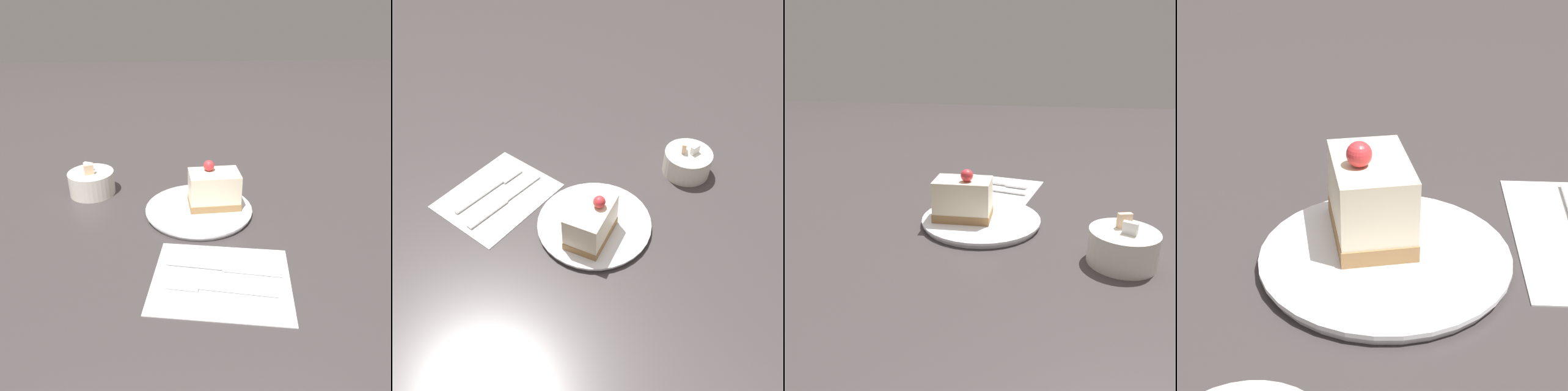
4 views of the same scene
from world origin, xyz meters
The scene contains 7 objects.
ground_plane centered at (0.00, 0.00, 0.00)m, with size 4.00×4.00×0.00m, color #383333.
plate centered at (0.01, 0.02, 0.01)m, with size 0.21×0.21×0.01m.
cake_slice centered at (0.02, -0.01, 0.05)m, with size 0.07×0.10×0.09m.
napkin centered at (-0.20, 0.00, 0.00)m, with size 0.20×0.24×0.00m.
fork centered at (-0.22, 0.02, 0.01)m, with size 0.05×0.17×0.00m.
knife centered at (-0.18, -0.02, 0.01)m, with size 0.05×0.18×0.00m.
sugar_bowl centered at (0.11, 0.25, 0.03)m, with size 0.10×0.10×0.07m.
Camera 1 is at (-0.65, 0.07, 0.39)m, focal length 35.00 mm.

